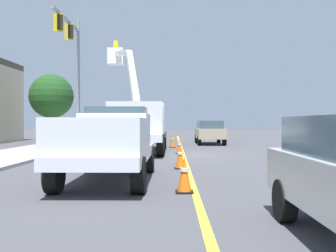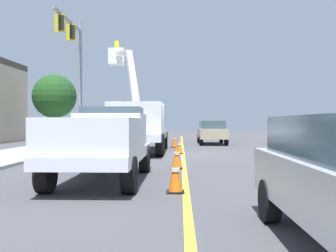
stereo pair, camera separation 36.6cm
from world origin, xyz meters
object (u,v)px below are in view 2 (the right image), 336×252
utility_bucket_truck (141,122)px  passing_minivan (212,131)px  traffic_cone_trailing (174,141)px  traffic_signal_mast (75,57)px  service_pickup_truck (103,140)px  traffic_cone_mid_front (177,156)px  traffic_cone_mid_rear (179,146)px  traffic_cone_leading (175,174)px

utility_bucket_truck → passing_minivan: utility_bucket_truck is taller
traffic_cone_trailing → traffic_signal_mast: 8.28m
utility_bucket_truck → passing_minivan: size_ratio=1.71×
utility_bucket_truck → service_pickup_truck: bearing=179.1°
passing_minivan → traffic_cone_mid_front: passing_minivan is taller
traffic_signal_mast → traffic_cone_mid_rear: bearing=-127.9°
traffic_cone_leading → traffic_cone_mid_front: (4.48, -0.07, 0.00)m
traffic_cone_trailing → traffic_signal_mast: bearing=87.0°
passing_minivan → traffic_cone_mid_rear: size_ratio=6.36×
traffic_cone_mid_rear → passing_minivan: bearing=-16.2°
traffic_cone_leading → traffic_cone_trailing: bearing=0.0°
utility_bucket_truck → traffic_cone_mid_rear: (-1.34, -2.05, -1.22)m
traffic_cone_leading → utility_bucket_truck: bearing=8.4°
passing_minivan → traffic_signal_mast: 10.85m
traffic_cone_leading → traffic_cone_mid_rear: (10.69, -0.27, -0.04)m
utility_bucket_truck → traffic_cone_leading: size_ratio=9.71×
utility_bucket_truck → service_pickup_truck: size_ratio=1.46×
traffic_cone_mid_rear → traffic_cone_trailing: size_ratio=0.86×
traffic_cone_leading → traffic_cone_mid_front: 4.48m
utility_bucket_truck → traffic_signal_mast: size_ratio=0.97×
traffic_signal_mast → passing_minivan: bearing=-69.3°
utility_bucket_truck → traffic_cone_trailing: 4.07m
utility_bucket_truck → passing_minivan: (7.25, -4.54, -0.62)m
traffic_cone_mid_rear → utility_bucket_truck: bearing=56.8°
utility_bucket_truck → traffic_cone_trailing: (3.47, -1.77, -1.16)m
traffic_cone_mid_front → traffic_cone_leading: bearing=179.1°
passing_minivan → utility_bucket_truck: bearing=148.0°
traffic_cone_mid_front → traffic_cone_mid_rear: 6.22m
passing_minivan → traffic_cone_leading: bearing=171.8°
utility_bucket_truck → traffic_cone_mid_front: bearing=-166.3°
service_pickup_truck → passing_minivan: bearing=-15.0°
utility_bucket_truck → traffic_signal_mast: bearing=50.2°
passing_minivan → traffic_signal_mast: bearing=110.7°
passing_minivan → traffic_cone_trailing: bearing=143.8°
passing_minivan → traffic_cone_leading: passing_minivan is taller
traffic_cone_leading → traffic_cone_mid_rear: bearing=-1.5°
traffic_cone_mid_front → traffic_cone_trailing: (11.03, 0.08, 0.02)m
passing_minivan → traffic_signal_mast: (-3.44, 9.11, 4.78)m
service_pickup_truck → traffic_cone_trailing: service_pickup_truck is taller
traffic_cone_mid_front → traffic_cone_trailing: traffic_cone_trailing is taller
passing_minivan → traffic_cone_leading: (-19.29, 2.76, -0.55)m
service_pickup_truck → traffic_signal_mast: size_ratio=0.67×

